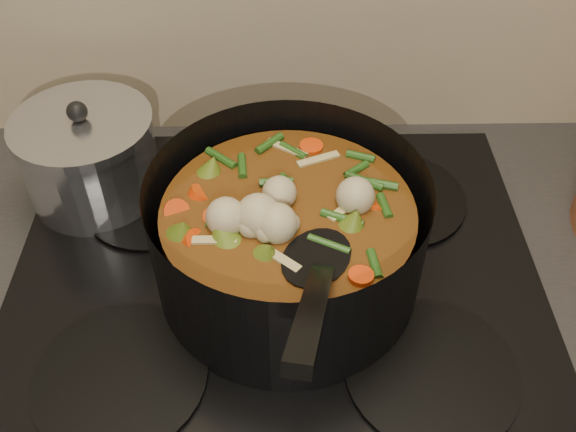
{
  "coord_description": "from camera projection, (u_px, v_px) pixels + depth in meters",
  "views": [
    {
      "loc": [
        0.01,
        1.45,
        1.51
      ],
      "look_at": [
        0.01,
        1.93,
        1.03
      ],
      "focal_mm": 40.0,
      "sensor_mm": 36.0,
      "label": 1
    }
  ],
  "objects": [
    {
      "name": "stovetop",
      "position": [
        276.0,
        282.0,
        0.76
      ],
      "size": [
        0.62,
        0.54,
        0.03
      ],
      "color": "black",
      "rests_on": "counter"
    },
    {
      "name": "saucepan",
      "position": [
        90.0,
        157.0,
        0.81
      ],
      "size": [
        0.17,
        0.17,
        0.14
      ],
      "rotation": [
        0.0,
        0.0,
        0.32
      ],
      "color": "silver",
      "rests_on": "stovetop"
    },
    {
      "name": "stockpot",
      "position": [
        288.0,
        239.0,
        0.7
      ],
      "size": [
        0.38,
        0.45,
        0.22
      ],
      "rotation": [
        0.0,
        0.0,
        -0.37
      ],
      "color": "black",
      "rests_on": "stovetop"
    }
  ]
}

